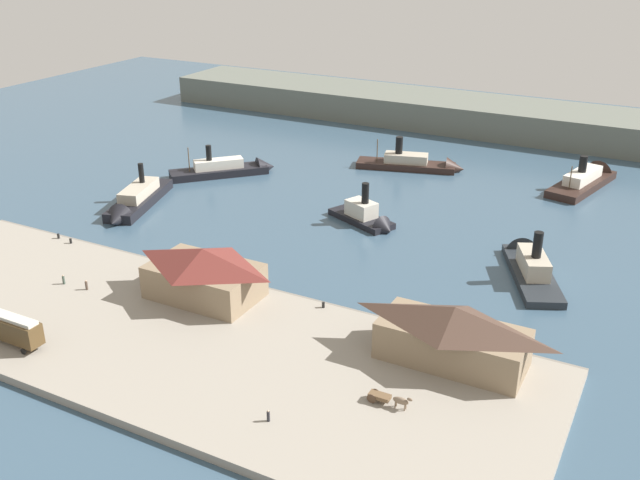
% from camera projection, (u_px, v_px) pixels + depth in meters
% --- Properties ---
extents(ground_plane, '(320.00, 320.00, 0.00)m').
position_uv_depth(ground_plane, '(247.00, 277.00, 120.27)').
color(ground_plane, '#385166').
extents(quay_promenade, '(110.00, 36.00, 1.20)m').
position_uv_depth(quay_promenade, '(162.00, 335.00, 102.23)').
color(quay_promenade, gray).
rests_on(quay_promenade, ground).
extents(seawall_edge, '(110.00, 0.80, 1.00)m').
position_uv_depth(seawall_edge, '(235.00, 283.00, 117.15)').
color(seawall_edge, slate).
rests_on(seawall_edge, ground).
extents(ferry_shed_west_terminal, '(16.98, 10.78, 8.03)m').
position_uv_depth(ferry_shed_west_terminal, '(204.00, 272.00, 109.92)').
color(ferry_shed_west_terminal, '#847056').
rests_on(ferry_shed_west_terminal, quay_promenade).
extents(ferry_shed_customs_shed, '(19.53, 8.85, 8.09)m').
position_uv_depth(ferry_shed_customs_shed, '(453.00, 334.00, 93.40)').
color(ferry_shed_customs_shed, '#847056').
rests_on(ferry_shed_customs_shed, quay_promenade).
extents(street_tram, '(10.73, 2.66, 4.46)m').
position_uv_depth(street_tram, '(9.00, 327.00, 98.07)').
color(street_tram, '#4C381E').
rests_on(street_tram, quay_promenade).
extents(horse_cart, '(5.56, 1.36, 1.87)m').
position_uv_depth(horse_cart, '(388.00, 398.00, 86.07)').
color(horse_cart, brown).
rests_on(horse_cart, quay_promenade).
extents(pedestrian_near_cart, '(0.38, 0.38, 1.53)m').
position_uv_depth(pedestrian_near_cart, '(268.00, 416.00, 83.31)').
color(pedestrian_near_cart, '#232328').
rests_on(pedestrian_near_cart, quay_promenade).
extents(pedestrian_walking_west, '(0.41, 0.41, 1.64)m').
position_uv_depth(pedestrian_walking_west, '(86.00, 285.00, 113.24)').
color(pedestrian_walking_west, '#4C3D33').
rests_on(pedestrian_walking_west, quay_promenade).
extents(pedestrian_near_east_shed, '(0.40, 0.40, 1.62)m').
position_uv_depth(pedestrian_near_east_shed, '(64.00, 280.00, 115.02)').
color(pedestrian_near_east_shed, '#3D4C42').
rests_on(pedestrian_near_east_shed, quay_promenade).
extents(mooring_post_west, '(0.44, 0.44, 0.90)m').
position_uv_depth(mooring_post_west, '(58.00, 236.00, 131.78)').
color(mooring_post_west, black).
rests_on(mooring_post_west, quay_promenade).
extents(mooring_post_east, '(0.44, 0.44, 0.90)m').
position_uv_depth(mooring_post_east, '(323.00, 305.00, 108.06)').
color(mooring_post_east, black).
rests_on(mooring_post_east, quay_promenade).
extents(mooring_post_center_east, '(0.44, 0.44, 0.90)m').
position_uv_depth(mooring_post_center_east, '(71.00, 241.00, 129.77)').
color(mooring_post_center_east, black).
rests_on(mooring_post_center_east, quay_promenade).
extents(ferry_departing_north, '(12.22, 26.00, 9.89)m').
position_uv_depth(ferry_departing_north, '(588.00, 178.00, 162.44)').
color(ferry_departing_north, black).
rests_on(ferry_departing_north, ground).
extents(ferry_moored_east, '(15.12, 23.89, 10.85)m').
position_uv_depth(ferry_moored_east, '(528.00, 262.00, 122.23)').
color(ferry_moored_east, '#23282D').
rests_on(ferry_moored_east, ground).
extents(ferry_approaching_east, '(26.04, 12.14, 9.60)m').
position_uv_depth(ferry_approaching_east, '(419.00, 164.00, 172.17)').
color(ferry_approaching_east, black).
rests_on(ferry_approaching_east, ground).
extents(ferry_mid_harbor, '(20.92, 21.48, 9.15)m').
position_uv_depth(ferry_mid_harbor, '(231.00, 169.00, 168.82)').
color(ferry_mid_harbor, black).
rests_on(ferry_mid_harbor, ground).
extents(ferry_outer_harbor, '(16.23, 10.98, 10.14)m').
position_uv_depth(ferry_outer_harbor, '(368.00, 218.00, 140.54)').
color(ferry_outer_harbor, black).
rests_on(ferry_outer_harbor, ground).
extents(ferry_near_quay, '(12.79, 25.24, 9.99)m').
position_uv_depth(ferry_near_quay, '(134.00, 202.00, 148.21)').
color(ferry_near_quay, black).
rests_on(ferry_near_quay, ground).
extents(far_headland, '(180.00, 24.00, 8.00)m').
position_uv_depth(far_headland, '(456.00, 113.00, 207.66)').
color(far_headland, '#60665B').
rests_on(far_headland, ground).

